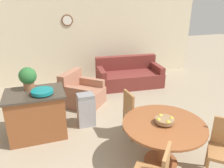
% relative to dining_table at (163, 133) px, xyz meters
% --- Properties ---
extents(wall_back, '(8.00, 0.09, 2.70)m').
position_rel_dining_table_xyz_m(wall_back, '(-0.45, 4.35, 0.79)').
color(wall_back, beige).
rests_on(wall_back, ground_plane).
extents(dining_table, '(1.27, 1.27, 0.73)m').
position_rel_dining_table_xyz_m(dining_table, '(0.00, 0.00, 0.00)').
color(dining_table, brown).
rests_on(dining_table, ground_plane).
extents(dining_chair_far_side, '(0.44, 0.44, 0.92)m').
position_rel_dining_table_xyz_m(dining_chair_far_side, '(-0.11, 0.86, -0.05)').
color(dining_chair_far_side, '#9E6B3D').
rests_on(dining_chair_far_side, ground_plane).
extents(fruit_bowl, '(0.29, 0.29, 0.11)m').
position_rel_dining_table_xyz_m(fruit_bowl, '(-0.00, -0.00, 0.23)').
color(fruit_bowl, olive).
rests_on(fruit_bowl, dining_table).
extents(kitchen_island, '(1.07, 0.77, 0.90)m').
position_rel_dining_table_xyz_m(kitchen_island, '(-1.86, 1.45, -0.11)').
color(kitchen_island, brown).
rests_on(kitchen_island, ground_plane).
extents(teal_bowl, '(0.39, 0.39, 0.08)m').
position_rel_dining_table_xyz_m(teal_bowl, '(-1.72, 1.32, 0.39)').
color(teal_bowl, '#147A7F').
rests_on(teal_bowl, kitchen_island).
extents(potted_plant, '(0.32, 0.32, 0.43)m').
position_rel_dining_table_xyz_m(potted_plant, '(-1.94, 1.64, 0.58)').
color(potted_plant, '#A36642').
rests_on(potted_plant, kitchen_island).
extents(trash_bin, '(0.35, 0.28, 0.70)m').
position_rel_dining_table_xyz_m(trash_bin, '(-0.91, 1.52, -0.22)').
color(trash_bin, '#9E9EA3').
rests_on(trash_bin, ground_plane).
extents(couch, '(1.99, 1.12, 0.84)m').
position_rel_dining_table_xyz_m(couch, '(0.83, 3.37, -0.28)').
color(couch, maroon).
rests_on(couch, ground_plane).
extents(armchair, '(1.21, 1.20, 0.82)m').
position_rel_dining_table_xyz_m(armchair, '(-0.81, 2.51, -0.28)').
color(armchair, '#A87056').
rests_on(armchair, ground_plane).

